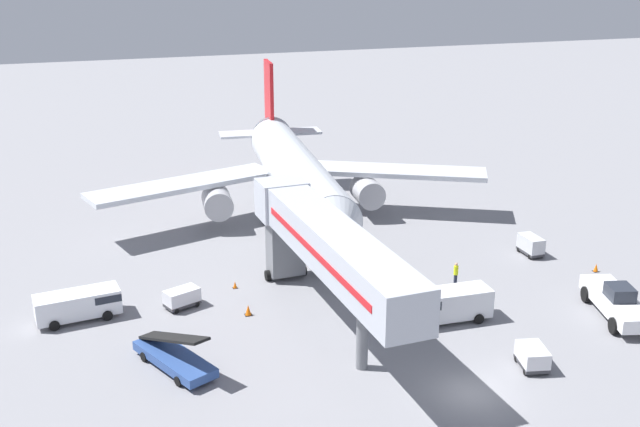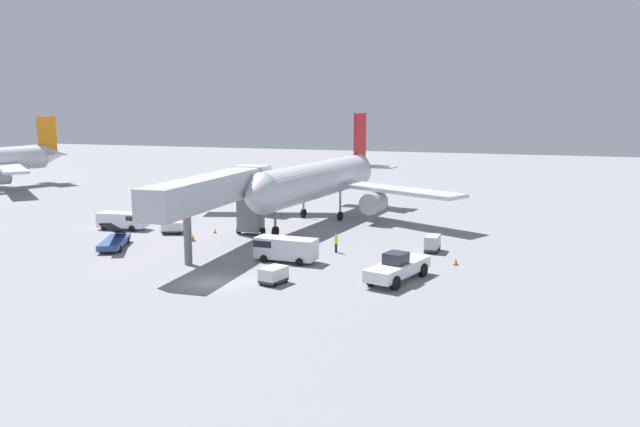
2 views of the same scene
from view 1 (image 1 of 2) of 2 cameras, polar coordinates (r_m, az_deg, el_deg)
The scene contains 14 objects.
ground_plane at distance 44.37m, azimuth 11.38°, elevation -13.04°, with size 300.00×300.00×0.00m, color gray.
airplane_at_gate at distance 67.32m, azimuth -1.93°, elevation 3.12°, with size 36.27×34.68×12.86m.
jet_bridge at distance 48.76m, azimuth 0.23°, elevation -2.14°, with size 4.09×22.26×7.47m.
pushback_tug at distance 54.96m, azimuth 21.30°, elevation -6.19°, with size 4.15×7.67×2.40m.
belt_loader_truck at distance 46.33m, azimuth -10.85°, elevation -10.44°, with size 4.35×6.49×3.04m.
service_van_near_left at distance 53.48m, azimuth -17.51°, elevation -6.43°, with size 5.67×2.76×1.91m.
service_van_mid_center at distance 51.38m, azimuth 9.45°, elevation -6.66°, with size 5.67×2.45×2.17m.
baggage_cart_mid_left at distance 63.90m, azimuth 15.50°, elevation -2.26°, with size 1.28×2.36×1.57m.
baggage_cart_far_left at distance 53.58m, azimuth -10.30°, elevation -6.19°, with size 2.64×2.06×1.33m.
baggage_cart_rear_left at distance 47.22m, azimuth 15.61°, elevation -10.26°, with size 1.91×2.45×1.33m.
ground_crew_worker_foreground at distance 56.88m, azimuth 10.13°, elevation -4.43°, with size 0.45×0.45×1.78m.
safety_cone_alpha at distance 56.15m, azimuth -6.38°, elevation -5.33°, with size 0.34×0.34×0.53m.
safety_cone_bravo at distance 52.02m, azimuth -5.40°, elevation -7.21°, with size 0.49×0.49×0.75m.
safety_cone_charlie at distance 62.30m, azimuth 19.96°, elevation -3.84°, with size 0.42×0.42×0.64m.
Camera 1 is at (-19.89, -32.15, 23.22)m, focal length 42.75 mm.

